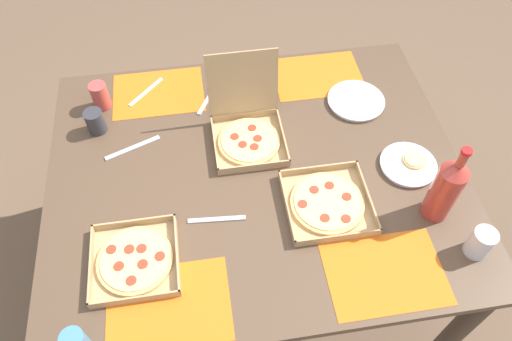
# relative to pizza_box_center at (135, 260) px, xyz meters

# --- Properties ---
(ground_plane) EXTENTS (6.00, 6.00, 0.00)m
(ground_plane) POSITION_rel_pizza_box_center_xyz_m (0.42, 0.29, -0.77)
(ground_plane) COLOR brown
(dining_table) EXTENTS (1.46, 1.19, 0.76)m
(dining_table) POSITION_rel_pizza_box_center_xyz_m (0.42, 0.29, -0.11)
(dining_table) COLOR #3F3328
(dining_table) RESTS_ON ground_plane
(placemat_near_left) EXTENTS (0.36, 0.26, 0.00)m
(placemat_near_left) POSITION_rel_pizza_box_center_xyz_m (0.09, -0.15, -0.01)
(placemat_near_left) COLOR orange
(placemat_near_left) RESTS_ON dining_table
(placemat_near_right) EXTENTS (0.36, 0.26, 0.00)m
(placemat_near_right) POSITION_rel_pizza_box_center_xyz_m (0.75, -0.15, -0.01)
(placemat_near_right) COLOR orange
(placemat_near_right) RESTS_ON dining_table
(placemat_far_left) EXTENTS (0.36, 0.26, 0.00)m
(placemat_far_left) POSITION_rel_pizza_box_center_xyz_m (0.09, 0.74, -0.01)
(placemat_far_left) COLOR orange
(placemat_far_left) RESTS_ON dining_table
(placemat_far_right) EXTENTS (0.36, 0.26, 0.00)m
(placemat_far_right) POSITION_rel_pizza_box_center_xyz_m (0.75, 0.74, -0.01)
(placemat_far_right) COLOR orange
(placemat_far_right) RESTS_ON dining_table
(pizza_box_center) EXTENTS (0.27, 0.27, 0.04)m
(pizza_box_center) POSITION_rel_pizza_box_center_xyz_m (0.00, 0.00, 0.00)
(pizza_box_center) COLOR tan
(pizza_box_center) RESTS_ON dining_table
(pizza_box_corner_right) EXTENTS (0.28, 0.28, 0.04)m
(pizza_box_corner_right) POSITION_rel_pizza_box_center_xyz_m (0.64, 0.11, -0.00)
(pizza_box_corner_right) COLOR tan
(pizza_box_corner_right) RESTS_ON dining_table
(pizza_box_edge_far) EXTENTS (0.26, 0.30, 0.29)m
(pizza_box_edge_far) POSITION_rel_pizza_box_center_xyz_m (0.42, 0.45, 0.03)
(pizza_box_edge_far) COLOR tan
(pizza_box_edge_far) RESTS_ON dining_table
(plate_near_left) EXTENTS (0.20, 0.20, 0.03)m
(plate_near_left) POSITION_rel_pizza_box_center_xyz_m (0.96, 0.23, -0.00)
(plate_near_left) COLOR white
(plate_near_left) RESTS_ON dining_table
(plate_near_right) EXTENTS (0.22, 0.22, 0.02)m
(plate_near_right) POSITION_rel_pizza_box_center_xyz_m (0.86, 0.56, -0.00)
(plate_near_right) COLOR white
(plate_near_right) RESTS_ON dining_table
(soda_bottle) EXTENTS (0.09, 0.09, 0.32)m
(soda_bottle) POSITION_rel_pizza_box_center_xyz_m (0.98, 0.03, 0.12)
(soda_bottle) COLOR #B2382D
(soda_bottle) RESTS_ON dining_table
(cup_clear_right) EXTENTS (0.07, 0.07, 0.11)m
(cup_clear_right) POSITION_rel_pizza_box_center_xyz_m (-0.12, 0.70, 0.04)
(cup_clear_right) COLOR #BF4742
(cup_clear_right) RESTS_ON dining_table
(cup_spare) EXTENTS (0.07, 0.07, 0.11)m
(cup_spare) POSITION_rel_pizza_box_center_xyz_m (1.05, -0.13, 0.04)
(cup_spare) COLOR silver
(cup_spare) RESTS_ON dining_table
(cup_clear_left) EXTENTS (0.07, 0.07, 0.09)m
(cup_clear_left) POSITION_rel_pizza_box_center_xyz_m (-0.14, 0.57, 0.03)
(cup_clear_left) COLOR #333338
(cup_clear_left) RESTS_ON dining_table
(fork_by_near_right) EXTENTS (0.11, 0.17, 0.00)m
(fork_by_near_right) POSITION_rel_pizza_box_center_xyz_m (0.29, 0.68, -0.01)
(fork_by_near_right) COLOR #B7B7BC
(fork_by_near_right) RESTS_ON dining_table
(knife_by_far_left) EXTENTS (0.20, 0.09, 0.00)m
(knife_by_far_left) POSITION_rel_pizza_box_center_xyz_m (-0.01, 0.46, -0.01)
(knife_by_far_left) COLOR #B7B7BC
(knife_by_far_left) RESTS_ON dining_table
(fork_by_far_right) EXTENTS (0.19, 0.03, 0.00)m
(fork_by_far_right) POSITION_rel_pizza_box_center_xyz_m (0.26, 0.11, -0.01)
(fork_by_far_right) COLOR #B7B7BC
(fork_by_far_right) RESTS_ON dining_table
(fork_by_near_left) EXTENTS (0.14, 0.15, 0.00)m
(fork_by_near_left) POSITION_rel_pizza_box_center_xyz_m (0.05, 0.75, -0.01)
(fork_by_near_left) COLOR #B7B7BC
(fork_by_near_left) RESTS_ON dining_table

